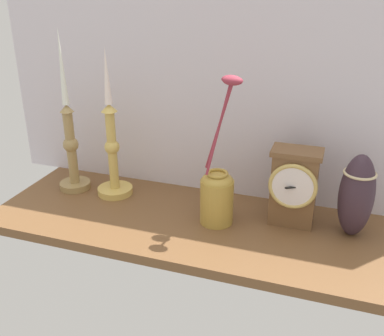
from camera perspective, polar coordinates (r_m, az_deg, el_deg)
ground_plane at (r=112.50cm, az=0.04°, el=-7.12°), size 100.00×36.00×2.40cm
back_wall at (r=116.82cm, az=3.03°, el=11.83°), size 120.00×2.00×65.00cm
mantel_clock at (r=108.98cm, az=12.73°, el=-2.28°), size 11.65×8.90×18.89cm
candlestick_tall_left at (r=121.70cm, az=-10.00°, el=1.89°), size 9.52×9.52×39.59cm
candlestick_tall_center at (r=127.09cm, az=-15.04°, el=2.79°), size 8.50×8.50×43.81cm
brass_vase_jar at (r=107.36cm, az=3.24°, el=-2.81°), size 9.36×8.01×36.22cm
tall_ceramic_vase at (r=107.93cm, az=20.03°, el=-3.25°), size 7.84×7.84×19.96cm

